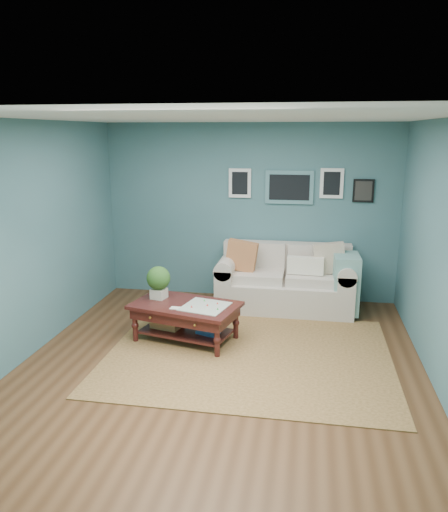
# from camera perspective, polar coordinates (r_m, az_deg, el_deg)

# --- Properties ---
(room_shell) EXTENTS (5.00, 5.02, 2.70)m
(room_shell) POSITION_cam_1_polar(r_m,az_deg,el_deg) (5.36, -0.08, 1.09)
(room_shell) COLOR brown
(room_shell) RESTS_ON ground
(area_rug) EXTENTS (3.29, 2.63, 0.01)m
(area_rug) POSITION_cam_1_polar(r_m,az_deg,el_deg) (6.00, 2.84, -11.17)
(area_rug) COLOR brown
(area_rug) RESTS_ON ground
(loveseat) EXTENTS (2.02, 0.92, 1.04)m
(loveseat) POSITION_cam_1_polar(r_m,az_deg,el_deg) (7.44, 7.68, -2.82)
(loveseat) COLOR beige
(loveseat) RESTS_ON ground
(coffee_table) EXTENTS (1.43, 1.04, 0.91)m
(coffee_table) POSITION_cam_1_polar(r_m,az_deg,el_deg) (6.30, -4.94, -6.07)
(coffee_table) COLOR black
(coffee_table) RESTS_ON ground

